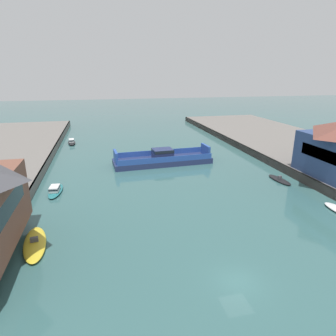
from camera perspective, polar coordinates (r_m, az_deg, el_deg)
ground_plane at (r=28.32m, az=13.58°, el=-21.02°), size 400.00×400.00×0.00m
chain_ferry at (r=59.44m, az=-1.08°, el=1.80°), size 20.22×6.87×3.30m
moored_boat_near_left at (r=35.14m, az=-24.72°, el=-13.36°), size 3.29×7.74×1.04m
moored_boat_mid_left at (r=53.68m, az=21.07°, el=-2.14°), size 2.05×5.64×0.88m
moored_boat_mid_right at (r=48.33m, az=-21.28°, el=-4.06°), size 2.32×6.23×1.22m
moored_boat_far_left at (r=80.89m, az=-18.42°, el=4.89°), size 2.44×6.46×1.35m
bollard_left_far at (r=40.00m, az=-28.69°, el=-7.37°), size 0.32×0.32×0.71m
bollard_right_far at (r=50.85m, az=28.56°, el=-2.17°), size 0.32×0.32×0.71m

